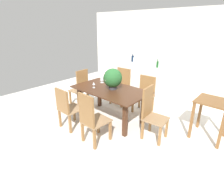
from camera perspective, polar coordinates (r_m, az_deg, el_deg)
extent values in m
plane|color=silver|center=(4.45, 0.69, -8.53)|extent=(7.04, 7.04, 0.00)
cube|color=silver|center=(6.17, 17.18, 11.49)|extent=(6.40, 0.10, 2.60)
cube|color=#422616|center=(4.04, -0.61, 0.02)|extent=(1.72, 0.98, 0.03)
cube|color=#422616|center=(4.46, -10.17, -3.58)|extent=(0.08, 0.08, 0.73)
cube|color=#422616|center=(3.56, 4.20, -9.67)|extent=(0.08, 0.08, 0.73)
cube|color=#422616|center=(4.86, -4.05, -1.28)|extent=(0.08, 0.08, 0.73)
cube|color=#422616|center=(4.05, 10.00, -6.07)|extent=(0.08, 0.08, 0.73)
cube|color=brown|center=(4.59, 6.64, -4.83)|extent=(0.05, 0.05, 0.42)
cube|color=brown|center=(4.42, 10.94, -6.08)|extent=(0.05, 0.05, 0.42)
cube|color=brown|center=(4.86, 8.80, -3.45)|extent=(0.05, 0.05, 0.42)
cube|color=brown|center=(4.71, 12.91, -4.56)|extent=(0.05, 0.05, 0.42)
cube|color=#8F6F4C|center=(4.55, 9.98, -2.18)|extent=(0.49, 0.45, 0.03)
cube|color=brown|center=(4.63, 11.30, 1.43)|extent=(0.43, 0.07, 0.48)
cube|color=brown|center=(5.28, -10.38, -1.60)|extent=(0.05, 0.05, 0.42)
cube|color=brown|center=(5.09, -13.24, -2.64)|extent=(0.05, 0.05, 0.42)
cube|color=brown|center=(5.03, -7.83, -2.57)|extent=(0.05, 0.05, 0.42)
cube|color=brown|center=(4.84, -10.73, -3.71)|extent=(0.05, 0.05, 0.42)
cube|color=#8F6F4C|center=(4.98, -10.71, -0.27)|extent=(0.43, 0.42, 0.03)
cube|color=brown|center=(4.74, -9.47, 2.70)|extent=(0.05, 0.37, 0.59)
cube|color=brown|center=(3.53, -0.59, -12.95)|extent=(0.05, 0.05, 0.42)
cube|color=brown|center=(3.74, -4.45, -10.91)|extent=(0.05, 0.05, 0.42)
cube|color=brown|center=(3.30, -5.62, -15.62)|extent=(0.05, 0.05, 0.42)
cube|color=brown|center=(3.53, -9.40, -13.21)|extent=(0.05, 0.05, 0.42)
cube|color=#8F6F4C|center=(3.40, -5.11, -10.01)|extent=(0.44, 0.49, 0.03)
cube|color=brown|center=(3.14, -8.26, -6.63)|extent=(0.39, 0.05, 0.58)
cube|color=brown|center=(5.04, -0.52, -2.32)|extent=(0.05, 0.05, 0.42)
cube|color=brown|center=(4.82, 3.06, -3.46)|extent=(0.05, 0.05, 0.42)
cube|color=brown|center=(5.28, 1.83, -1.26)|extent=(0.05, 0.05, 0.42)
cube|color=brown|center=(5.07, 5.33, -2.30)|extent=(0.05, 0.05, 0.42)
cube|color=#8F6F4C|center=(4.97, 2.45, 0.04)|extent=(0.48, 0.42, 0.03)
cube|color=brown|center=(5.02, 3.78, 3.73)|extent=(0.43, 0.05, 0.56)
cube|color=brown|center=(4.01, -8.84, -8.84)|extent=(0.04, 0.04, 0.42)
cube|color=brown|center=(4.27, -12.07, -7.13)|extent=(0.04, 0.04, 0.42)
cube|color=brown|center=(3.81, -13.30, -10.77)|extent=(0.04, 0.04, 0.42)
cube|color=brown|center=(4.09, -16.37, -8.82)|extent=(0.04, 0.04, 0.42)
cube|color=#8F6F4C|center=(3.94, -12.89, -6.04)|extent=(0.45, 0.45, 0.03)
cube|color=brown|center=(3.74, -15.75, -3.55)|extent=(0.41, 0.04, 0.48)
cube|color=brown|center=(3.48, 15.09, -14.23)|extent=(0.05, 0.05, 0.42)
cube|color=brown|center=(3.76, 17.14, -11.70)|extent=(0.05, 0.05, 0.42)
cube|color=brown|center=(3.59, 9.76, -12.56)|extent=(0.05, 0.05, 0.42)
cube|color=brown|center=(3.86, 12.16, -10.26)|extent=(0.05, 0.05, 0.42)
cube|color=#8F6F4C|center=(3.56, 13.82, -9.13)|extent=(0.46, 0.45, 0.03)
cube|color=brown|center=(3.49, 11.33, -3.82)|extent=(0.07, 0.38, 0.60)
cylinder|color=#333338|center=(4.01, 0.24, 0.86)|extent=(0.18, 0.18, 0.11)
sphere|color=#235628|center=(3.95, 0.24, 3.76)|extent=(0.42, 0.42, 0.42)
sphere|color=#DB9EB2|center=(3.85, -1.96, 3.03)|extent=(0.05, 0.05, 0.05)
sphere|color=#DB9EB2|center=(4.07, 0.09, 3.85)|extent=(0.04, 0.04, 0.04)
sphere|color=#DB9EB2|center=(3.90, -2.61, 5.05)|extent=(0.05, 0.05, 0.05)
cylinder|color=silver|center=(4.39, -0.33, 1.94)|extent=(0.07, 0.07, 0.01)
cylinder|color=silver|center=(4.39, -0.33, 2.21)|extent=(0.03, 0.03, 0.03)
cylinder|color=silver|center=(4.36, -0.33, 3.39)|extent=(0.11, 0.11, 0.16)
cylinder|color=silver|center=(4.48, -3.24, 2.28)|extent=(0.08, 0.08, 0.01)
cylinder|color=silver|center=(4.47, -3.25, 2.60)|extent=(0.02, 0.02, 0.04)
cylinder|color=silver|center=(4.45, -3.27, 3.53)|extent=(0.09, 0.09, 0.11)
cylinder|color=silver|center=(4.14, -5.84, 0.62)|extent=(0.06, 0.06, 0.00)
cylinder|color=silver|center=(4.13, -5.86, 1.11)|extent=(0.01, 0.01, 0.07)
cone|color=silver|center=(4.11, -5.89, 1.99)|extent=(0.06, 0.06, 0.06)
cube|color=silver|center=(5.92, 8.79, 3.62)|extent=(1.66, 0.55, 0.95)
cylinder|color=#B2BFB7|center=(5.97, 7.17, 9.40)|extent=(0.08, 0.08, 0.17)
cylinder|color=#B2BFB7|center=(5.95, 7.22, 10.54)|extent=(0.03, 0.03, 0.07)
cylinder|color=#0F1E38|center=(6.11, 6.64, 9.77)|extent=(0.08, 0.08, 0.20)
cylinder|color=#0F1E38|center=(6.09, 6.68, 10.93)|extent=(0.03, 0.03, 0.06)
cylinder|color=#194C1E|center=(5.37, 14.37, 7.80)|extent=(0.06, 0.06, 0.19)
cylinder|color=#194C1E|center=(5.34, 14.49, 9.13)|extent=(0.02, 0.02, 0.07)
cylinder|color=#B2BFB7|center=(5.51, 14.85, 8.04)|extent=(0.07, 0.07, 0.18)
cylinder|color=#B2BFB7|center=(5.49, 14.96, 9.23)|extent=(0.02, 0.02, 0.05)
cylinder|color=#B2BFB7|center=(5.72, 10.48, 8.79)|extent=(0.07, 0.07, 0.18)
cylinder|color=#B2BFB7|center=(5.70, 10.56, 10.02)|extent=(0.02, 0.02, 0.07)
cube|color=brown|center=(3.84, 29.84, -3.27)|extent=(0.59, 0.59, 0.02)
cube|color=brown|center=(3.82, 24.22, -9.04)|extent=(0.05, 0.05, 0.77)
cube|color=brown|center=(3.74, 31.65, -11.05)|extent=(0.05, 0.05, 0.77)
cube|color=brown|center=(4.27, 26.44, -6.31)|extent=(0.05, 0.05, 0.77)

